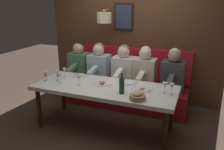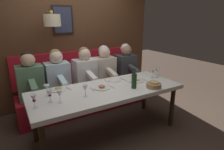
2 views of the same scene
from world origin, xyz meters
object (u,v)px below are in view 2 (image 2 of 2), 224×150
wine_glass_1 (157,71)px  wine_glass_5 (47,88)px  dining_table (108,93)px  diner_middle (85,70)px  wine_bottle (134,81)px  diner_nearest (126,64)px  wine_glass_3 (50,93)px  diner_farthest (30,78)px  diner_far (57,74)px  wine_glass_2 (60,94)px  bread_bowl (154,85)px  wine_glass_4 (34,99)px  wine_glass_0 (153,72)px  wine_glass_6 (85,88)px  diner_near (104,67)px

wine_glass_1 → wine_glass_5: same height
dining_table → wine_glass_5: bearing=79.2°
diner_middle → wine_bottle: (-1.06, -0.33, 0.04)m
diner_nearest → wine_glass_3: bearing=117.7°
wine_glass_5 → diner_farthest: bearing=9.0°
diner_nearest → diner_far: size_ratio=1.00×
wine_glass_2 → wine_glass_3: size_ratio=1.00×
diner_middle → wine_glass_2: bearing=143.5°
wine_glass_5 → bread_bowl: size_ratio=0.75×
wine_glass_4 → wine_bottle: (-0.07, -1.36, 0.00)m
wine_bottle → bread_bowl: 0.31m
diner_far → wine_glass_0: diner_far is taller
wine_glass_4 → wine_glass_6: 0.63m
diner_farthest → wine_glass_5: diner_farthest is taller
wine_bottle → wine_glass_3: bearing=83.2°
wine_bottle → bread_bowl: size_ratio=1.36×
wine_glass_6 → wine_bottle: bearing=-95.9°
wine_glass_0 → wine_bottle: 0.61m
wine_glass_4 → wine_bottle: bearing=-93.0°
diner_farthest → dining_table: bearing=-133.2°
wine_glass_6 → bread_bowl: (-0.21, -1.01, -0.07)m
wine_bottle → diner_near: bearing=-4.0°
wine_glass_4 → wine_glass_5: size_ratio=1.00×
wine_glass_2 → bread_bowl: wine_glass_2 is taller
diner_far → wine_glass_1: size_ratio=4.82×
diner_near → wine_glass_1: 1.03m
wine_glass_4 → wine_glass_3: bearing=-70.1°
diner_farthest → wine_glass_6: bearing=-151.1°
diner_nearest → diner_far: (0.00, 1.42, 0.00)m
diner_nearest → bread_bowl: diner_nearest is taller
wine_glass_3 → wine_glass_4: same height
wine_glass_0 → wine_glass_1: bearing=-95.1°
wine_glass_2 → wine_glass_4: bearing=87.6°
wine_bottle → bread_bowl: bearing=-116.2°
wine_glass_4 → wine_glass_5: (0.27, -0.20, 0.00)m
diner_farthest → wine_glass_0: diner_farthest is taller
diner_far → bread_bowl: size_ratio=3.60×
wine_glass_0 → wine_glass_5: size_ratio=1.00×
wine_glass_5 → diner_middle: bearing=-49.0°
diner_middle → diner_near: bearing=-90.0°
wine_bottle → bread_bowl: (-0.13, -0.27, -0.07)m
wine_glass_3 → wine_glass_5: (0.20, -0.01, 0.00)m
wine_bottle → wine_glass_2: bearing=86.8°
wine_glass_3 → diner_farthest: bearing=6.6°
wine_glass_1 → bread_bowl: 0.54m
dining_table → diner_near: diner_near is taller
dining_table → wine_glass_0: size_ratio=13.57×
wine_glass_0 → wine_glass_2: size_ratio=1.00×
wine_glass_4 → wine_glass_5: same height
dining_table → wine_glass_2: (-0.12, 0.73, 0.18)m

